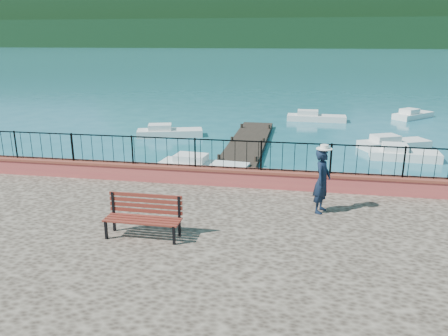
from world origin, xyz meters
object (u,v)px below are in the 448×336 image
(boat_2, at_px, (394,141))
(boat_4, at_px, (316,115))
(boat_3, at_px, (170,130))
(boat_5, at_px, (413,113))
(park_bench, at_px, (143,225))
(boat_1, at_px, (405,152))
(person, at_px, (322,181))
(boat_0, at_px, (204,163))

(boat_2, xyz_separation_m, boat_4, (-4.09, 7.87, 0.00))
(boat_3, distance_m, boat_5, 19.14)
(boat_2, distance_m, boat_3, 13.33)
(boat_2, bearing_deg, boat_5, 47.99)
(boat_2, distance_m, boat_4, 8.87)
(park_bench, distance_m, boat_1, 16.13)
(boat_5, bearing_deg, boat_2, -152.52)
(boat_4, bearing_deg, boat_1, -66.30)
(boat_3, height_order, boat_5, same)
(boat_4, bearing_deg, boat_2, -60.85)
(boat_3, bearing_deg, park_bench, -91.05)
(boat_2, bearing_deg, boat_4, 93.20)
(person, bearing_deg, boat_4, 17.49)
(park_bench, xyz_separation_m, boat_0, (-0.63, 9.46, -1.11))
(park_bench, height_order, boat_4, park_bench)
(park_bench, distance_m, person, 5.02)
(boat_1, height_order, boat_3, same)
(person, bearing_deg, boat_1, -4.18)
(boat_0, distance_m, boat_3, 8.04)
(boat_3, bearing_deg, boat_2, -19.33)
(park_bench, height_order, boat_1, park_bench)
(park_bench, relative_size, boat_4, 0.44)
(park_bench, xyz_separation_m, boat_4, (4.82, 23.63, -1.11))
(boat_0, relative_size, boat_4, 0.96)
(park_bench, xyz_separation_m, boat_5, (12.21, 26.08, -1.11))
(boat_4, distance_m, boat_5, 7.78)
(boat_3, height_order, boat_4, same)
(person, relative_size, boat_1, 0.54)
(boat_1, relative_size, boat_3, 0.83)
(park_bench, distance_m, boat_5, 28.81)
(boat_3, distance_m, boat_4, 11.62)
(park_bench, distance_m, boat_4, 24.14)
(boat_1, xyz_separation_m, boat_2, (-0.06, 2.41, 0.00))
(park_bench, bearing_deg, boat_2, 60.93)
(boat_3, bearing_deg, person, -74.16)
(boat_0, distance_m, boat_4, 15.18)
(person, height_order, boat_2, person)
(boat_4, xyz_separation_m, boat_5, (7.39, 2.45, 0.00))
(park_bench, xyz_separation_m, boat_1, (8.97, 13.36, -1.11))
(boat_0, xyz_separation_m, boat_5, (12.83, 16.62, 0.00))
(boat_1, height_order, boat_2, same)
(person, xyz_separation_m, boat_3, (-8.75, 14.12, -1.71))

